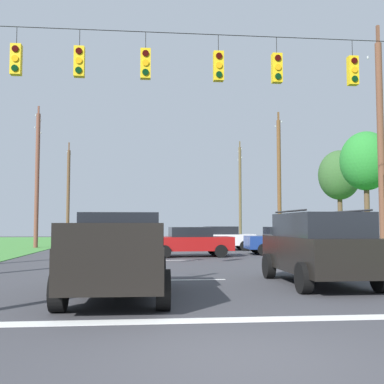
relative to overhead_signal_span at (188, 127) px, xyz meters
The scene contains 19 objects.
ground_plane 9.81m from the overhead_signal_span, 90.91° to the right, with size 120.00×120.00×0.00m, color #3D3D42.
stop_bar_stripe 7.86m from the overhead_signal_span, 91.24° to the right, with size 14.30×0.45×0.01m, color white.
lane_dash_0 4.72m from the overhead_signal_span, 115.25° to the right, with size 0.15×2.50×0.01m, color white.
lane_dash_1 8.76m from the overhead_signal_span, 91.06° to the left, with size 0.15×2.50×0.01m, color white.
lane_dash_2 15.74m from the overhead_signal_span, 90.52° to the left, with size 0.15×2.50×0.01m, color white.
lane_dash_3 19.07m from the overhead_signal_span, 90.42° to the left, with size 0.15×2.50×0.01m, color white.
overhead_signal_span is the anchor object (origin of this frame).
pickup_truck 5.37m from the overhead_signal_span, 120.08° to the right, with size 2.35×5.43×1.95m.
suv_black 5.36m from the overhead_signal_span, 27.37° to the right, with size 2.21×4.80×2.05m.
distant_car_crossing_white 16.41m from the overhead_signal_span, 77.33° to the left, with size 4.36×2.13×1.52m.
distant_car_oncoming 13.34m from the overhead_signal_span, 59.95° to the left, with size 4.33×2.07×1.52m.
distant_car_far_parked 10.59m from the overhead_signal_span, 84.17° to the left, with size 4.40×2.23×1.52m.
utility_pole_mid_right 9.39m from the overhead_signal_span, 25.78° to the left, with size 0.28×1.95×10.09m.
utility_pole_far_right 19.99m from the overhead_signal_span, 65.83° to the left, with size 0.28×1.67×9.73m.
utility_pole_near_left 34.36m from the overhead_signal_span, 75.84° to the left, with size 0.28×1.95×10.24m.
utility_pole_distant_right 21.50m from the overhead_signal_span, 114.59° to the left, with size 0.30×1.98×10.08m.
utility_pole_distant_left 33.80m from the overhead_signal_span, 105.21° to the left, with size 0.31×1.99×9.72m.
tree_roadside_right 16.66m from the overhead_signal_span, 45.78° to the left, with size 2.99×2.99×7.13m.
tree_roadside_far_right 21.57m from the overhead_signal_span, 54.90° to the left, with size 2.95×2.95×6.91m.
Camera 1 is at (-1.18, -5.99, 1.68)m, focal length 44.26 mm.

